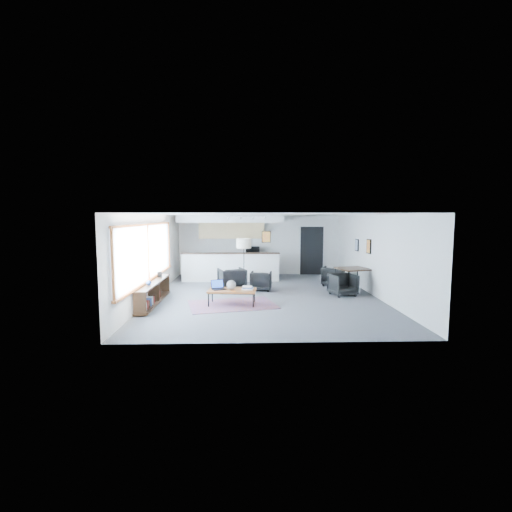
{
  "coord_description": "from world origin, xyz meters",
  "views": [
    {
      "loc": [
        -0.64,
        -11.71,
        2.52
      ],
      "look_at": [
        -0.27,
        0.4,
        1.24
      ],
      "focal_mm": 26.0,
      "sensor_mm": 36.0,
      "label": 1
    }
  ],
  "objects_px": {
    "armchair_left": "(232,278)",
    "dining_chair_far": "(333,277)",
    "ceramic_pot": "(231,285)",
    "floor_lamp": "(244,245)",
    "armchair_right": "(261,280)",
    "microwave": "(253,249)",
    "laptop": "(218,286)",
    "dining_table": "(353,270)",
    "book_stack": "(248,288)",
    "coffee_table": "(232,291)",
    "dining_chair_near": "(343,285)"
  },
  "relations": [
    {
      "from": "dining_chair_near",
      "to": "microwave",
      "type": "distance_m",
      "value": 5.13
    },
    {
      "from": "laptop",
      "to": "microwave",
      "type": "height_order",
      "value": "microwave"
    },
    {
      "from": "laptop",
      "to": "dining_table",
      "type": "bearing_deg",
      "value": -3.42
    },
    {
      "from": "armchair_left",
      "to": "dining_chair_far",
      "type": "relative_size",
      "value": 1.33
    },
    {
      "from": "coffee_table",
      "to": "armchair_left",
      "type": "distance_m",
      "value": 2.02
    },
    {
      "from": "ceramic_pot",
      "to": "armchair_left",
      "type": "bearing_deg",
      "value": 91.48
    },
    {
      "from": "book_stack",
      "to": "armchair_left",
      "type": "distance_m",
      "value": 2.08
    },
    {
      "from": "coffee_table",
      "to": "laptop",
      "type": "height_order",
      "value": "laptop"
    },
    {
      "from": "ceramic_pot",
      "to": "microwave",
      "type": "height_order",
      "value": "microwave"
    },
    {
      "from": "dining_table",
      "to": "ceramic_pot",
      "type": "bearing_deg",
      "value": -157.22
    },
    {
      "from": "dining_chair_near",
      "to": "microwave",
      "type": "relative_size",
      "value": 1.12
    },
    {
      "from": "laptop",
      "to": "armchair_right",
      "type": "xyz_separation_m",
      "value": [
        1.33,
        2.02,
        -0.16
      ]
    },
    {
      "from": "laptop",
      "to": "armchair_right",
      "type": "bearing_deg",
      "value": 33.3
    },
    {
      "from": "armchair_right",
      "to": "dining_chair_near",
      "type": "relative_size",
      "value": 1.09
    },
    {
      "from": "laptop",
      "to": "microwave",
      "type": "xyz_separation_m",
      "value": [
        1.12,
        5.29,
        0.61
      ]
    },
    {
      "from": "floor_lamp",
      "to": "dining_table",
      "type": "relative_size",
      "value": 1.5
    },
    {
      "from": "ceramic_pot",
      "to": "book_stack",
      "type": "relative_size",
      "value": 0.77
    },
    {
      "from": "coffee_table",
      "to": "armchair_left",
      "type": "xyz_separation_m",
      "value": [
        -0.08,
        2.02,
        0.02
      ]
    },
    {
      "from": "armchair_left",
      "to": "microwave",
      "type": "bearing_deg",
      "value": -120.4
    },
    {
      "from": "armchair_left",
      "to": "armchair_right",
      "type": "relative_size",
      "value": 1.2
    },
    {
      "from": "book_stack",
      "to": "ceramic_pot",
      "type": "bearing_deg",
      "value": -178.84
    },
    {
      "from": "coffee_table",
      "to": "armchair_left",
      "type": "height_order",
      "value": "armchair_left"
    },
    {
      "from": "ceramic_pot",
      "to": "floor_lamp",
      "type": "distance_m",
      "value": 2.56
    },
    {
      "from": "ceramic_pot",
      "to": "dining_table",
      "type": "relative_size",
      "value": 0.23
    },
    {
      "from": "armchair_left",
      "to": "armchair_right",
      "type": "distance_m",
      "value": 1.01
    },
    {
      "from": "ceramic_pot",
      "to": "armchair_left",
      "type": "xyz_separation_m",
      "value": [
        -0.05,
        2.03,
        -0.15
      ]
    },
    {
      "from": "laptop",
      "to": "armchair_left",
      "type": "relative_size",
      "value": 0.53
    },
    {
      "from": "coffee_table",
      "to": "book_stack",
      "type": "bearing_deg",
      "value": 5.56
    },
    {
      "from": "book_stack",
      "to": "armchair_left",
      "type": "bearing_deg",
      "value": 104.47
    },
    {
      "from": "coffee_table",
      "to": "ceramic_pot",
      "type": "xyz_separation_m",
      "value": [
        -0.02,
        -0.01,
        0.17
      ]
    },
    {
      "from": "book_stack",
      "to": "armchair_right",
      "type": "xyz_separation_m",
      "value": [
        0.48,
        2.11,
        -0.13
      ]
    },
    {
      "from": "book_stack",
      "to": "armchair_left",
      "type": "height_order",
      "value": "armchair_left"
    },
    {
      "from": "floor_lamp",
      "to": "dining_table",
      "type": "bearing_deg",
      "value": -10.0
    },
    {
      "from": "book_stack",
      "to": "armchair_left",
      "type": "relative_size",
      "value": 0.4
    },
    {
      "from": "armchair_right",
      "to": "microwave",
      "type": "bearing_deg",
      "value": -78.03
    },
    {
      "from": "armchair_left",
      "to": "armchair_right",
      "type": "height_order",
      "value": "armchair_left"
    },
    {
      "from": "microwave",
      "to": "armchair_left",
      "type": "bearing_deg",
      "value": -101.09
    },
    {
      "from": "armchair_left",
      "to": "floor_lamp",
      "type": "height_order",
      "value": "floor_lamp"
    },
    {
      "from": "dining_table",
      "to": "dining_chair_far",
      "type": "bearing_deg",
      "value": 107.36
    },
    {
      "from": "ceramic_pot",
      "to": "book_stack",
      "type": "distance_m",
      "value": 0.48
    },
    {
      "from": "floor_lamp",
      "to": "book_stack",
      "type": "bearing_deg",
      "value": -87.38
    },
    {
      "from": "floor_lamp",
      "to": "dining_chair_far",
      "type": "height_order",
      "value": "floor_lamp"
    },
    {
      "from": "armchair_left",
      "to": "dining_table",
      "type": "height_order",
      "value": "armchair_left"
    },
    {
      "from": "dining_chair_near",
      "to": "microwave",
      "type": "xyz_separation_m",
      "value": [
        -2.82,
        4.21,
        0.8
      ]
    },
    {
      "from": "book_stack",
      "to": "microwave",
      "type": "bearing_deg",
      "value": 87.2
    },
    {
      "from": "floor_lamp",
      "to": "dining_table",
      "type": "height_order",
      "value": "floor_lamp"
    },
    {
      "from": "armchair_right",
      "to": "dining_chair_far",
      "type": "distance_m",
      "value": 2.82
    },
    {
      "from": "dining_chair_far",
      "to": "armchair_right",
      "type": "bearing_deg",
      "value": 41.12
    },
    {
      "from": "armchair_right",
      "to": "dining_chair_far",
      "type": "height_order",
      "value": "armchair_right"
    },
    {
      "from": "book_stack",
      "to": "floor_lamp",
      "type": "distance_m",
      "value": 2.56
    }
  ]
}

